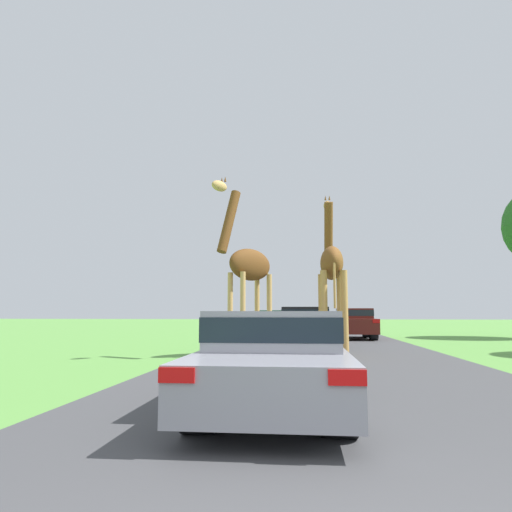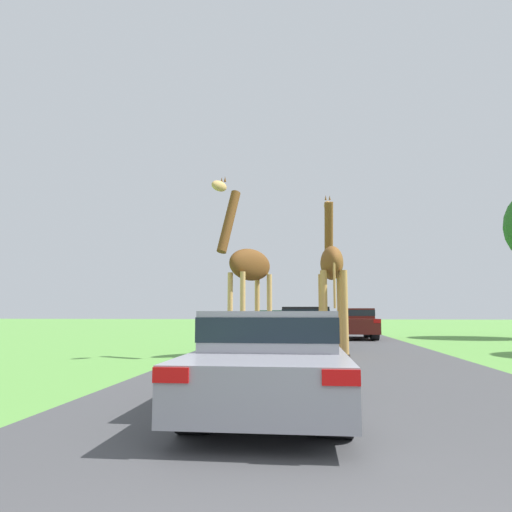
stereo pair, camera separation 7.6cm
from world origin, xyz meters
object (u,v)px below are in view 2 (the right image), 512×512
(car_queue_left, at_px, (356,322))
(car_far_ahead, at_px, (306,325))
(car_queue_right, at_px, (274,321))
(giraffe_near_road, at_px, (247,267))
(car_lead_maroon, at_px, (273,356))
(giraffe_companion, at_px, (332,270))

(car_queue_left, relative_size, car_far_ahead, 0.89)
(car_queue_left, bearing_deg, car_queue_right, 129.06)
(giraffe_near_road, distance_m, car_far_ahead, 4.89)
(giraffe_near_road, xyz_separation_m, car_queue_left, (4.09, 9.34, -1.83))
(car_lead_maroon, height_order, car_queue_left, car_queue_left)
(car_lead_maroon, bearing_deg, car_queue_right, 93.83)
(giraffe_companion, bearing_deg, car_queue_left, 79.06)
(car_lead_maroon, bearing_deg, giraffe_near_road, 100.03)
(car_queue_left, bearing_deg, giraffe_near_road, -113.66)
(giraffe_near_road, xyz_separation_m, car_lead_maroon, (1.25, -7.09, -1.92))
(giraffe_near_road, bearing_deg, car_far_ahead, -78.54)
(car_queue_right, relative_size, car_far_ahead, 0.87)
(car_lead_maroon, xyz_separation_m, car_far_ahead, (0.45, 11.30, 0.10))
(car_queue_left, bearing_deg, car_far_ahead, -114.97)
(giraffe_companion, xyz_separation_m, car_queue_right, (-2.69, 14.15, -1.80))
(car_lead_maroon, bearing_deg, car_far_ahead, 87.74)
(giraffe_companion, relative_size, car_queue_left, 1.27)
(car_queue_right, relative_size, car_queue_left, 0.98)
(car_lead_maroon, relative_size, car_far_ahead, 0.97)
(car_queue_right, bearing_deg, car_far_ahead, -79.68)
(car_lead_maroon, relative_size, car_queue_left, 1.09)
(giraffe_near_road, height_order, car_far_ahead, giraffe_near_road)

